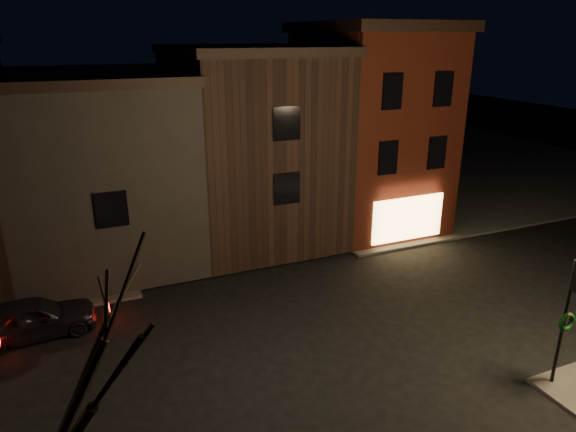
% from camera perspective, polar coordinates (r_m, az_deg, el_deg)
% --- Properties ---
extents(ground, '(120.00, 120.00, 0.00)m').
position_cam_1_polar(ground, '(18.63, 2.21, -12.97)').
color(ground, black).
rests_on(ground, ground).
extents(sidewalk_far_right, '(30.00, 30.00, 0.12)m').
position_cam_1_polar(sidewalk_far_right, '(44.56, 14.73, 5.95)').
color(sidewalk_far_right, '#2D2B28').
rests_on(sidewalk_far_right, ground).
extents(corner_building, '(6.50, 8.50, 10.50)m').
position_cam_1_polar(corner_building, '(28.28, 8.99, 9.90)').
color(corner_building, '#51190E').
rests_on(corner_building, ground).
extents(row_building_a, '(7.30, 10.30, 9.40)m').
position_cam_1_polar(row_building_a, '(26.54, -4.43, 8.22)').
color(row_building_a, black).
rests_on(row_building_a, ground).
extents(row_building_b, '(7.80, 10.30, 8.40)m').
position_cam_1_polar(row_building_b, '(25.34, -20.17, 5.38)').
color(row_building_b, black).
rests_on(row_building_b, ground).
extents(traffic_signal, '(0.58, 0.38, 4.05)m').
position_cam_1_polar(traffic_signal, '(16.75, 28.93, -8.55)').
color(traffic_signal, black).
rests_on(traffic_signal, sidewalk_near_right).
extents(bare_tree_left, '(5.60, 5.60, 7.50)m').
position_cam_1_polar(bare_tree_left, '(8.59, -28.21, -15.18)').
color(bare_tree_left, black).
rests_on(bare_tree_left, sidewalk_near_left).
extents(parked_car_a, '(4.31, 1.98, 1.43)m').
position_cam_1_polar(parked_car_a, '(20.19, -26.56, -10.12)').
color(parked_car_a, black).
rests_on(parked_car_a, ground).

